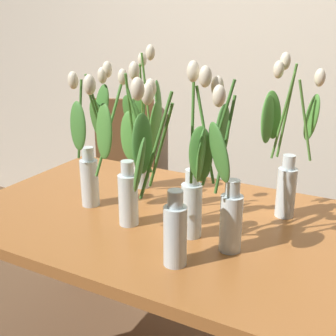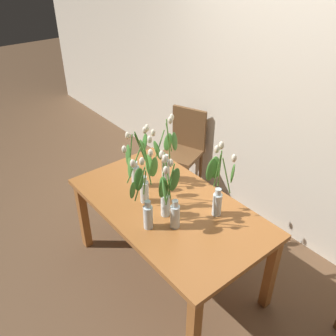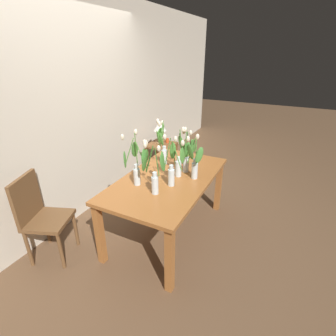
# 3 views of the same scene
# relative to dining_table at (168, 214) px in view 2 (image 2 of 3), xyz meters

# --- Properties ---
(ground_plane) EXTENTS (18.00, 18.00, 0.00)m
(ground_plane) POSITION_rel_dining_table_xyz_m (0.00, 0.00, -0.65)
(ground_plane) COLOR brown
(room_wall_rear) EXTENTS (9.00, 0.10, 2.70)m
(room_wall_rear) POSITION_rel_dining_table_xyz_m (0.00, 1.26, 0.70)
(room_wall_rear) COLOR beige
(room_wall_rear) RESTS_ON ground
(dining_table) EXTENTS (1.60, 0.90, 0.74)m
(dining_table) POSITION_rel_dining_table_xyz_m (0.00, 0.00, 0.00)
(dining_table) COLOR #A3602D
(dining_table) RESTS_ON ground
(tulip_vase_0) EXTENTS (0.15, 0.15, 0.55)m
(tulip_vase_0) POSITION_rel_dining_table_xyz_m (0.21, -0.14, 0.27)
(tulip_vase_0) COLOR silver
(tulip_vase_0) RESTS_ON dining_table
(tulip_vase_1) EXTENTS (0.21, 0.18, 0.57)m
(tulip_vase_1) POSITION_rel_dining_table_xyz_m (0.30, 0.22, 0.31)
(tulip_vase_1) COLOR silver
(tulip_vase_1) RESTS_ON dining_table
(tulip_vase_2) EXTENTS (0.21, 0.27, 0.59)m
(tulip_vase_2) POSITION_rel_dining_table_xyz_m (-0.29, 0.21, 0.30)
(tulip_vase_2) COLOR silver
(tulip_vase_2) RESTS_ON dining_table
(tulip_vase_3) EXTENTS (0.15, 0.15, 0.57)m
(tulip_vase_3) POSITION_rel_dining_table_xyz_m (0.10, -0.10, 0.28)
(tulip_vase_3) COLOR silver
(tulip_vase_3) RESTS_ON dining_table
(tulip_vase_4) EXTENTS (0.17, 0.18, 0.54)m
(tulip_vase_4) POSITION_rel_dining_table_xyz_m (0.08, -0.28, 0.27)
(tulip_vase_4) COLOR silver
(tulip_vase_4) RESTS_ON dining_table
(tulip_vase_5) EXTENTS (0.19, 0.25, 0.55)m
(tulip_vase_5) POSITION_rel_dining_table_xyz_m (-0.14, -0.12, 0.30)
(tulip_vase_5) COLOR silver
(tulip_vase_5) RESTS_ON dining_table
(tulip_vase_6) EXTENTS (0.13, 0.23, 0.53)m
(tulip_vase_6) POSITION_rel_dining_table_xyz_m (-0.37, -0.03, 0.30)
(tulip_vase_6) COLOR silver
(tulip_vase_6) RESTS_ON dining_table
(dining_chair) EXTENTS (0.52, 0.52, 0.93)m
(dining_chair) POSITION_rel_dining_table_xyz_m (-0.92, 0.98, -0.12)
(dining_chair) COLOR brown
(dining_chair) RESTS_ON ground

